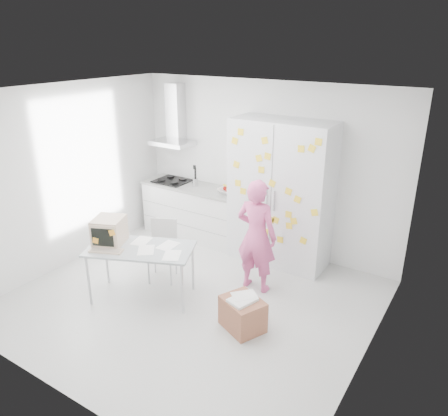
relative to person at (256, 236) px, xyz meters
The scene contains 10 objects.
floor 1.23m from the person, 126.40° to the right, with size 4.50×4.00×0.02m, color silver.
walls 0.79m from the person, behind, with size 4.52×4.01×2.70m.
ceiling 2.12m from the person, 126.40° to the right, with size 4.50×4.00×0.02m, color white.
counter_run 2.02m from the person, 151.52° to the left, with size 1.84×0.63×1.28m.
range_hood 2.72m from the person, 153.76° to the left, with size 0.70×0.48×1.01m.
tall_cabinet 0.98m from the person, 96.36° to the left, with size 1.50×0.68×2.20m.
person is the anchor object (origin of this frame).
desk 1.80m from the person, 142.54° to the right, with size 1.52×1.16×1.09m.
chair 1.38m from the person, 160.44° to the right, with size 0.53×0.53×0.88m.
cardboard_box 1.11m from the person, 70.45° to the right, with size 0.61×0.56×0.43m.
Camera 1 is at (3.05, -3.96, 3.27)m, focal length 35.00 mm.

